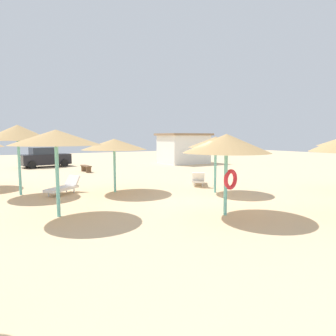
# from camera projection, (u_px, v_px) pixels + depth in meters

# --- Properties ---
(ground_plane) EXTENTS (80.00, 80.00, 0.00)m
(ground_plane) POSITION_uv_depth(u_px,v_px,m) (208.00, 206.00, 11.36)
(ground_plane) COLOR #DBBA8C
(parasol_3) EXTENTS (2.92, 2.92, 3.17)m
(parasol_3) POSITION_uv_depth(u_px,v_px,m) (18.00, 133.00, 13.31)
(parasol_3) COLOR #6BC6BC
(parasol_3) RESTS_ON ground
(parasol_5) EXTENTS (2.59, 2.59, 2.65)m
(parasol_5) POSITION_uv_depth(u_px,v_px,m) (216.00, 142.00, 13.94)
(parasol_5) COLOR #6BC6BC
(parasol_5) RESTS_ON ground
(parasol_6) EXTENTS (3.06, 3.06, 2.54)m
(parasol_6) POSITION_uv_depth(u_px,v_px,m) (114.00, 144.00, 14.09)
(parasol_6) COLOR #6BC6BC
(parasol_6) RESTS_ON ground
(parasol_7) EXTENTS (2.92, 2.92, 2.87)m
(parasol_7) POSITION_uv_depth(u_px,v_px,m) (56.00, 138.00, 9.66)
(parasol_7) COLOR #6BC6BC
(parasol_7) RESTS_ON ground
(parasol_8) EXTENTS (2.91, 2.91, 2.74)m
(parasol_8) POSITION_uv_depth(u_px,v_px,m) (226.00, 144.00, 9.86)
(parasol_8) COLOR #6BC6BC
(parasol_8) RESTS_ON ground
(lounger_3) EXTENTS (1.83, 1.67, 0.80)m
(lounger_3) POSITION_uv_depth(u_px,v_px,m) (64.00, 187.00, 13.78)
(lounger_3) COLOR white
(lounger_3) RESTS_ON ground
(lounger_5) EXTENTS (1.60, 1.86, 0.81)m
(lounger_5) POSITION_uv_depth(u_px,v_px,m) (198.00, 179.00, 16.32)
(lounger_5) COLOR white
(lounger_5) RESTS_ON ground
(bench_0) EXTENTS (0.48, 1.52, 0.49)m
(bench_0) POSITION_uv_depth(u_px,v_px,m) (86.00, 167.00, 22.45)
(bench_0) COLOR brown
(bench_0) RESTS_ON ground
(parked_car) EXTENTS (4.19, 2.41, 1.72)m
(parked_car) POSITION_uv_depth(u_px,v_px,m) (45.00, 158.00, 26.15)
(parked_car) COLOR black
(parked_car) RESTS_ON ground
(beach_cabana) EXTENTS (4.63, 3.83, 2.96)m
(beach_cabana) POSITION_uv_depth(u_px,v_px,m) (183.00, 148.00, 29.68)
(beach_cabana) COLOR white
(beach_cabana) RESTS_ON ground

